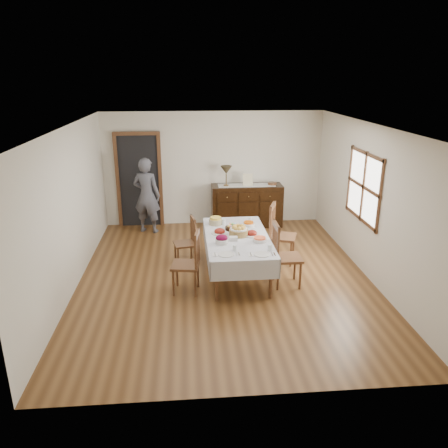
{
  "coord_description": "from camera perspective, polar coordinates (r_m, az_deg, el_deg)",
  "views": [
    {
      "loc": [
        -0.6,
        -6.91,
        3.37
      ],
      "look_at": [
        0.0,
        0.1,
        0.95
      ],
      "focal_mm": 35.0,
      "sensor_mm": 36.0,
      "label": 1
    }
  ],
  "objects": [
    {
      "name": "setting_left",
      "position": [
        6.8,
        0.61,
        -3.69
      ],
      "size": [
        0.42,
        0.31,
        0.1
      ],
      "color": "silver",
      "rests_on": "dining_table"
    },
    {
      "name": "beet_bowl",
      "position": [
        7.17,
        -0.29,
        -2.03
      ],
      "size": [
        0.21,
        0.21,
        0.15
      ],
      "color": "silver",
      "rests_on": "dining_table"
    },
    {
      "name": "carrot_bowl",
      "position": [
        7.98,
        3.23,
        -0.05
      ],
      "size": [
        0.24,
        0.24,
        0.09
      ],
      "color": "silver",
      "rests_on": "dining_table"
    },
    {
      "name": "setting_right",
      "position": [
        6.83,
        5.26,
        -3.67
      ],
      "size": [
        0.42,
        0.31,
        0.1
      ],
      "color": "silver",
      "rests_on": "dining_table"
    },
    {
      "name": "person",
      "position": [
        9.75,
        -10.08,
        4.01
      ],
      "size": [
        0.65,
        0.52,
        1.79
      ],
      "primitive_type": "imported",
      "rotation": [
        0.0,
        0.0,
        2.82
      ],
      "color": "#50515B",
      "rests_on": "ground"
    },
    {
      "name": "egg_basket",
      "position": [
        7.81,
        1.08,
        -0.46
      ],
      "size": [
        0.25,
        0.25,
        0.11
      ],
      "color": "black",
      "rests_on": "dining_table"
    },
    {
      "name": "casserole_dish",
      "position": [
        7.28,
        4.69,
        -2.03
      ],
      "size": [
        0.24,
        0.24,
        0.08
      ],
      "color": "silver",
      "rests_on": "dining_table"
    },
    {
      "name": "runner",
      "position": [
        10.0,
        2.96,
        5.09
      ],
      "size": [
        1.3,
        0.35,
        0.01
      ],
      "color": "silver",
      "rests_on": "sideboard"
    },
    {
      "name": "table_lamp",
      "position": [
        9.84,
        0.29,
        6.99
      ],
      "size": [
        0.26,
        0.26,
        0.46
      ],
      "color": "brown",
      "rests_on": "sideboard"
    },
    {
      "name": "deco_bowl",
      "position": [
        10.07,
        6.32,
        5.26
      ],
      "size": [
        0.2,
        0.2,
        0.06
      ],
      "color": "brown",
      "rests_on": "sideboard"
    },
    {
      "name": "ham_platter_a",
      "position": [
        7.63,
        -0.58,
        -1.02
      ],
      "size": [
        0.29,
        0.29,
        0.11
      ],
      "color": "silver",
      "rests_on": "dining_table"
    },
    {
      "name": "ground",
      "position": [
        7.71,
        0.06,
        -6.93
      ],
      "size": [
        6.0,
        6.0,
        0.0
      ],
      "primitive_type": "plane",
      "color": "brown"
    },
    {
      "name": "pineapple_bowl",
      "position": [
        8.08,
        -1.11,
        0.4
      ],
      "size": [
        0.25,
        0.25,
        0.14
      ],
      "color": "tan",
      "rests_on": "dining_table"
    },
    {
      "name": "glass_far_a",
      "position": [
        8.07,
        -0.05,
        0.29
      ],
      "size": [
        0.07,
        0.07,
        0.11
      ],
      "color": "white",
      "rests_on": "dining_table"
    },
    {
      "name": "picture_frame",
      "position": [
        9.92,
        3.12,
        5.78
      ],
      "size": [
        0.22,
        0.08,
        0.28
      ],
      "color": "beige",
      "rests_on": "sideboard"
    },
    {
      "name": "ham_platter_b",
      "position": [
        7.55,
        3.64,
        -1.28
      ],
      "size": [
        0.3,
        0.3,
        0.11
      ],
      "color": "silver",
      "rests_on": "dining_table"
    },
    {
      "name": "chair_left_near",
      "position": [
        7.03,
        -4.63,
        -4.93
      ],
      "size": [
        0.49,
        0.49,
        1.04
      ],
      "rotation": [
        0.0,
        0.0,
        -1.73
      ],
      "color": "brown",
      "rests_on": "ground"
    },
    {
      "name": "chair_right_near",
      "position": [
        7.29,
        7.86,
        -3.94
      ],
      "size": [
        0.46,
        0.46,
        1.1
      ],
      "rotation": [
        0.0,
        0.0,
        1.57
      ],
      "color": "brown",
      "rests_on": "ground"
    },
    {
      "name": "butter_dish",
      "position": [
        7.3,
        1.22,
        -1.93
      ],
      "size": [
        0.14,
        0.09,
        0.07
      ],
      "color": "silver",
      "rests_on": "dining_table"
    },
    {
      "name": "dining_table",
      "position": [
        7.55,
        1.72,
        -2.21
      ],
      "size": [
        1.09,
        2.13,
        0.73
      ],
      "rotation": [
        0.0,
        0.0,
        0.01
      ],
      "color": "silver",
      "rests_on": "ground"
    },
    {
      "name": "glass_far_b",
      "position": [
        8.21,
        3.44,
        0.55
      ],
      "size": [
        0.06,
        0.06,
        0.1
      ],
      "color": "white",
      "rests_on": "dining_table"
    },
    {
      "name": "room_shell",
      "position": [
        7.54,
        -1.31,
        5.73
      ],
      "size": [
        5.02,
        6.02,
        2.65
      ],
      "color": "silver",
      "rests_on": "ground"
    },
    {
      "name": "chair_left_far",
      "position": [
        8.09,
        -4.87,
        -2.2
      ],
      "size": [
        0.44,
        0.44,
        0.9
      ],
      "rotation": [
        0.0,
        0.0,
        -1.37
      ],
      "color": "brown",
      "rests_on": "ground"
    },
    {
      "name": "sideboard",
      "position": [
        10.14,
        2.99,
        2.44
      ],
      "size": [
        1.61,
        0.58,
        0.97
      ],
      "color": "black",
      "rests_on": "ground"
    },
    {
      "name": "chair_right_far",
      "position": [
        8.19,
        7.3,
        -1.18
      ],
      "size": [
        0.6,
        0.6,
        1.12
      ],
      "rotation": [
        0.0,
        0.0,
        1.21
      ],
      "color": "brown",
      "rests_on": "ground"
    },
    {
      "name": "bread_basket",
      "position": [
        7.52,
        1.92,
        -0.92
      ],
      "size": [
        0.33,
        0.33,
        0.19
      ],
      "color": "olive",
      "rests_on": "dining_table"
    }
  ]
}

